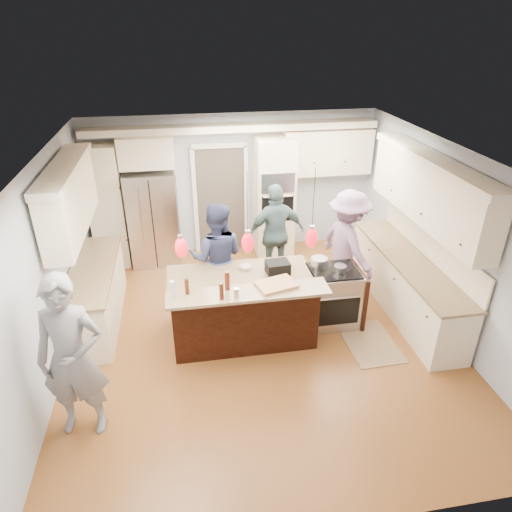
{
  "coord_description": "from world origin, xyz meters",
  "views": [
    {
      "loc": [
        -0.99,
        -5.43,
        4.23
      ],
      "look_at": [
        0.0,
        0.35,
        1.15
      ],
      "focal_mm": 32.0,
      "sensor_mm": 36.0,
      "label": 1
    }
  ],
  "objects": [
    {
      "name": "beer_bottle_a",
      "position": [
        -1.02,
        -0.46,
        1.23
      ],
      "size": [
        0.07,
        0.07,
        0.21
      ],
      "primitive_type": "cylinder",
      "rotation": [
        0.0,
        0.0,
        -0.34
      ],
      "color": "#491C0D",
      "rests_on": "kitchen_island"
    },
    {
      "name": "kitchen_island",
      "position": [
        -0.25,
        0.07,
        0.49
      ],
      "size": [
        2.1,
        1.46,
        1.12
      ],
      "color": "black",
      "rests_on": "ground"
    },
    {
      "name": "person_far_left",
      "position": [
        -0.53,
        0.85,
        0.9
      ],
      "size": [
        1.0,
        0.85,
        1.8
      ],
      "primitive_type": "imported",
      "rotation": [
        0.0,
        0.0,
        2.93
      ],
      "color": "navy",
      "rests_on": "ground"
    },
    {
      "name": "floor_rug",
      "position": [
        1.55,
        -0.48,
        0.01
      ],
      "size": [
        0.72,
        1.04,
        0.01
      ],
      "primitive_type": "cube",
      "rotation": [
        0.0,
        0.0,
        0.02
      ],
      "color": "#9B7E54",
      "rests_on": "ground"
    },
    {
      "name": "pot_large",
      "position": [
        0.94,
        0.28,
        0.99
      ],
      "size": [
        0.25,
        0.25,
        0.15
      ],
      "primitive_type": "cylinder",
      "color": "#B7B7BC",
      "rests_on": "island_range"
    },
    {
      "name": "beer_bottle_b",
      "position": [
        -0.6,
        -0.66,
        1.24
      ],
      "size": [
        0.06,
        0.06,
        0.23
      ],
      "primitive_type": "cylinder",
      "rotation": [
        0.0,
        0.0,
        0.08
      ],
      "color": "#491C0D",
      "rests_on": "kitchen_island"
    },
    {
      "name": "beer_bottle_c",
      "position": [
        -0.51,
        -0.44,
        1.25
      ],
      "size": [
        0.07,
        0.07,
        0.26
      ],
      "primitive_type": "cylinder",
      "rotation": [
        0.0,
        0.0,
        -0.07
      ],
      "color": "#491C0D",
      "rests_on": "kitchen_island"
    },
    {
      "name": "person_far_right",
      "position": [
        0.56,
        1.6,
        0.89
      ],
      "size": [
        1.1,
        0.6,
        1.78
      ],
      "primitive_type": "imported",
      "rotation": [
        0.0,
        0.0,
        3.31
      ],
      "color": "slate",
      "rests_on": "ground"
    },
    {
      "name": "refrigerator",
      "position": [
        -1.55,
        2.64,
        0.9
      ],
      "size": [
        0.9,
        0.7,
        1.8
      ],
      "primitive_type": "cube",
      "color": "#B7B7BC",
      "rests_on": "ground"
    },
    {
      "name": "ground_plane",
      "position": [
        0.0,
        0.0,
        0.0
      ],
      "size": [
        6.0,
        6.0,
        0.0
      ],
      "primitive_type": "plane",
      "color": "#9B572A",
      "rests_on": "ground"
    },
    {
      "name": "right_counter_run",
      "position": [
        2.44,
        0.3,
        1.06
      ],
      "size": [
        0.64,
        3.1,
        2.51
      ],
      "color": "#F7EAC8",
      "rests_on": "ground"
    },
    {
      "name": "drink_can",
      "position": [
        -0.42,
        -0.65,
        1.18
      ],
      "size": [
        0.09,
        0.09,
        0.13
      ],
      "primitive_type": "cylinder",
      "rotation": [
        0.0,
        0.0,
        0.39
      ],
      "color": "#B7B7BC",
      "rests_on": "kitchen_island"
    },
    {
      "name": "water_bottle",
      "position": [
        -1.2,
        -0.56,
        1.25
      ],
      "size": [
        0.08,
        0.08,
        0.26
      ],
      "primitive_type": "cylinder",
      "rotation": [
        0.0,
        0.0,
        -0.28
      ],
      "color": "silver",
      "rests_on": "kitchen_island"
    },
    {
      "name": "island_range",
      "position": [
        1.16,
        0.15,
        0.46
      ],
      "size": [
        0.82,
        0.71,
        0.92
      ],
      "color": "#B7B7BC",
      "rests_on": "ground"
    },
    {
      "name": "oven_column",
      "position": [
        0.75,
        2.67,
        1.15
      ],
      "size": [
        0.72,
        0.69,
        2.3
      ],
      "color": "#F7EAC8",
      "rests_on": "ground"
    },
    {
      "name": "back_upper_cabinets",
      "position": [
        -0.75,
        2.76,
        1.67
      ],
      "size": [
        5.3,
        0.61,
        2.54
      ],
      "color": "#F7EAC8",
      "rests_on": "ground"
    },
    {
      "name": "cutting_board",
      "position": [
        0.13,
        -0.47,
        1.14
      ],
      "size": [
        0.57,
        0.47,
        0.04
      ],
      "primitive_type": "cube",
      "rotation": [
        0.0,
        0.0,
        0.26
      ],
      "color": "tan",
      "rests_on": "kitchen_island"
    },
    {
      "name": "pendant_lights",
      "position": [
        -0.25,
        -0.51,
        1.8
      ],
      "size": [
        1.75,
        0.15,
        1.03
      ],
      "color": "black",
      "rests_on": "ground"
    },
    {
      "name": "room_shell",
      "position": [
        0.0,
        0.0,
        1.82
      ],
      "size": [
        5.54,
        6.04,
        2.72
      ],
      "color": "#B2BCC6",
      "rests_on": "ground"
    },
    {
      "name": "person_bar_end",
      "position": [
        -2.28,
        -1.36,
        1.0
      ],
      "size": [
        0.78,
        0.56,
        2.0
      ],
      "primitive_type": "imported",
      "rotation": [
        0.0,
        0.0,
        -0.11
      ],
      "color": "slate",
      "rests_on": "ground"
    },
    {
      "name": "person_range_side",
      "position": [
        1.6,
        0.88,
        0.93
      ],
      "size": [
        1.01,
        1.35,
        1.86
      ],
      "primitive_type": "imported",
      "rotation": [
        0.0,
        0.0,
        1.87
      ],
      "color": "gray",
      "rests_on": "ground"
    },
    {
      "name": "left_cabinets",
      "position": [
        -2.44,
        0.8,
        1.06
      ],
      "size": [
        0.64,
        2.3,
        2.51
      ],
      "color": "#F7EAC8",
      "rests_on": "ground"
    },
    {
      "name": "pot_small",
      "position": [
        1.21,
        0.1,
        0.97
      ],
      "size": [
        0.18,
        0.18,
        0.09
      ],
      "primitive_type": "cylinder",
      "color": "#B7B7BC",
      "rests_on": "island_range"
    }
  ]
}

